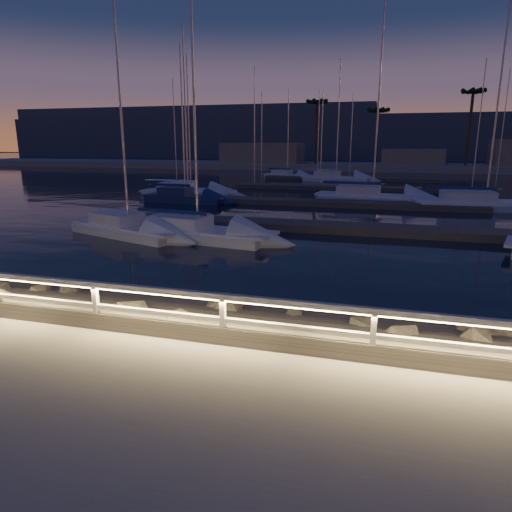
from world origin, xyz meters
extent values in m
plane|color=gray|center=(0.00, 0.00, 0.00)|extent=(400.00, 400.00, 0.00)
cube|color=gray|center=(0.00, -2.50, -0.10)|extent=(240.00, 5.00, 0.20)
cube|color=#5F5B51|center=(0.00, 1.50, -0.30)|extent=(240.00, 3.45, 1.29)
plane|color=black|center=(0.00, 80.00, -0.60)|extent=(320.00, 320.00, 0.00)
plane|color=black|center=(0.00, 0.00, -1.20)|extent=(400.00, 400.00, 0.00)
cube|color=silver|center=(-2.00, 0.00, 0.50)|extent=(0.11, 0.11, 1.00)
cube|color=silver|center=(1.00, 0.00, 0.50)|extent=(0.11, 0.11, 1.00)
cube|color=silver|center=(4.00, 0.00, 0.50)|extent=(0.11, 0.11, 1.00)
cube|color=silver|center=(0.00, 0.00, 1.00)|extent=(44.00, 0.12, 0.12)
cube|color=silver|center=(0.00, 0.00, 0.50)|extent=(44.00, 0.09, 0.09)
cube|color=#F6CD6E|center=(0.00, -0.02, 0.92)|extent=(44.00, 0.04, 0.03)
sphere|color=#5F5B51|center=(1.52, 0.79, -0.07)|extent=(0.80, 0.80, 0.80)
sphere|color=#5F5B51|center=(-0.13, 2.50, -0.43)|extent=(0.97, 0.97, 0.97)
cube|color=#615950|center=(0.00, 16.00, -0.40)|extent=(22.00, 2.00, 0.40)
cube|color=#615950|center=(0.00, 26.00, -0.40)|extent=(22.00, 2.00, 0.40)
cube|color=#615950|center=(0.00, 38.00, -0.40)|extent=(22.00, 2.00, 0.40)
cube|color=#615950|center=(0.00, 50.00, -0.40)|extent=(22.00, 2.00, 0.40)
cube|color=gray|center=(0.00, 74.00, -0.20)|extent=(160.00, 14.00, 1.20)
cube|color=gray|center=(-18.00, 74.00, 1.80)|extent=(14.00, 8.00, 4.00)
cube|color=gray|center=(8.00, 75.00, 1.30)|extent=(10.00, 6.00, 3.00)
cylinder|color=#4D3624|center=(-8.00, 72.00, 5.65)|extent=(0.44, 0.44, 10.50)
cylinder|color=#4D3624|center=(2.00, 73.00, 4.90)|extent=(0.44, 0.44, 9.00)
cylinder|color=#4D3624|center=(16.00, 72.00, 6.15)|extent=(0.44, 0.44, 11.50)
cube|color=#374255|center=(0.00, 130.00, 4.00)|extent=(220.00, 30.00, 14.00)
cube|color=#374255|center=(-60.00, 140.00, 6.00)|extent=(120.00, 25.00, 18.00)
cube|color=navy|center=(-11.17, 24.96, -0.45)|extent=(6.50, 2.57, 0.54)
cube|color=navy|center=(-11.17, 24.96, -0.11)|extent=(7.00, 2.29, 0.15)
cube|color=navy|center=(-12.05, 25.03, 0.24)|extent=(2.58, 1.76, 0.64)
cylinder|color=#A8A8AD|center=(-11.17, 24.96, 5.51)|extent=(0.12, 0.12, 11.04)
cylinder|color=#A8A8AD|center=(-12.49, 25.06, 0.73)|extent=(3.97, 0.37, 0.08)
cube|color=silver|center=(-8.44, 12.00, -0.45)|extent=(6.96, 4.27, 0.51)
cube|color=silver|center=(-8.44, 12.00, -0.12)|extent=(7.36, 4.14, 0.14)
cube|color=silver|center=(-9.30, 12.31, 0.20)|extent=(2.97, 2.41, 0.61)
cylinder|color=#A8A8AD|center=(-8.44, 12.00, 5.70)|extent=(0.11, 0.11, 11.46)
cylinder|color=#A8A8AD|center=(-9.73, 12.46, 0.67)|extent=(3.91, 1.44, 0.07)
cube|color=silver|center=(-4.68, 12.12, -0.45)|extent=(7.48, 3.41, 0.52)
cube|color=silver|center=(-4.68, 12.12, -0.12)|extent=(8.03, 3.13, 0.14)
cube|color=silver|center=(-5.68, 12.26, 0.21)|extent=(3.03, 2.18, 0.61)
cylinder|color=#A8A8AD|center=(-4.68, 12.12, 6.24)|extent=(0.11, 0.11, 12.53)
cylinder|color=#A8A8AD|center=(-6.17, 12.33, 0.68)|extent=(4.47, 0.72, 0.08)
cube|color=silver|center=(-13.03, 30.28, -0.45)|extent=(6.69, 2.65, 0.51)
cube|color=silver|center=(-13.03, 30.28, -0.12)|extent=(7.22, 2.36, 0.14)
cube|color=silver|center=(-13.94, 30.21, 0.20)|extent=(2.66, 1.82, 0.60)
cylinder|color=#A8A8AD|center=(-13.03, 30.28, 5.66)|extent=(0.11, 0.11, 11.38)
cylinder|color=#A8A8AD|center=(-14.39, 30.18, 0.66)|extent=(4.09, 0.37, 0.07)
cube|color=silver|center=(3.08, 29.25, -0.45)|extent=(8.54, 3.62, 0.60)
cube|color=silver|center=(3.08, 29.25, -0.07)|extent=(9.19, 3.27, 0.16)
cube|color=silver|center=(1.94, 29.37, 0.31)|extent=(3.43, 2.40, 0.71)
cylinder|color=#A8A8AD|center=(3.08, 29.25, 7.24)|extent=(0.13, 0.13, 14.41)
cylinder|color=#A8A8AD|center=(1.36, 29.43, 0.86)|extent=(5.17, 0.63, 0.09)
cube|color=silver|center=(-12.35, 28.14, -0.45)|extent=(7.73, 3.13, 0.59)
cube|color=silver|center=(-12.35, 28.14, -0.08)|extent=(8.33, 2.80, 0.16)
cube|color=silver|center=(-13.39, 28.06, 0.30)|extent=(3.08, 2.12, 0.70)
cylinder|color=#A8A8AD|center=(-12.35, 28.14, 6.58)|extent=(0.13, 0.13, 13.11)
cylinder|color=#A8A8AD|center=(-13.92, 28.01, 0.83)|extent=(4.71, 0.47, 0.09)
cube|color=silver|center=(-1.89, 48.49, -0.45)|extent=(7.95, 3.25, 0.56)
cube|color=silver|center=(-1.89, 48.49, -0.09)|extent=(8.56, 2.92, 0.15)
cube|color=silver|center=(-2.96, 48.58, 0.26)|extent=(3.17, 2.19, 0.66)
cylinder|color=#A8A8AD|center=(-1.89, 48.49, 6.74)|extent=(0.12, 0.12, 13.47)
cylinder|color=#A8A8AD|center=(-3.50, 48.63, 0.77)|extent=(4.84, 0.50, 0.08)
cube|color=silver|center=(10.91, 27.17, -0.45)|extent=(9.11, 3.42, 0.60)
cube|color=silver|center=(10.91, 27.17, -0.07)|extent=(9.84, 3.01, 0.16)
cube|color=silver|center=(9.67, 27.11, 0.32)|extent=(3.60, 2.41, 0.71)
cylinder|color=#A8A8AD|center=(10.91, 27.17, 7.84)|extent=(0.13, 0.13, 15.59)
cylinder|color=#A8A8AD|center=(9.04, 27.08, 0.86)|extent=(5.61, 0.36, 0.09)
cube|color=silver|center=(-8.57, 51.46, -0.45)|extent=(6.51, 3.84, 0.48)
cube|color=silver|center=(-8.57, 51.46, -0.14)|extent=(6.90, 3.70, 0.13)
cube|color=silver|center=(-9.38, 51.72, 0.16)|extent=(2.76, 2.20, 0.57)
cylinder|color=#A8A8AD|center=(-8.57, 51.46, 5.30)|extent=(0.10, 0.10, 10.71)
cylinder|color=#A8A8AD|center=(-9.79, 51.85, 0.60)|extent=(3.69, 1.24, 0.07)
camera|label=1|loc=(4.05, -8.24, 4.04)|focal=32.00mm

